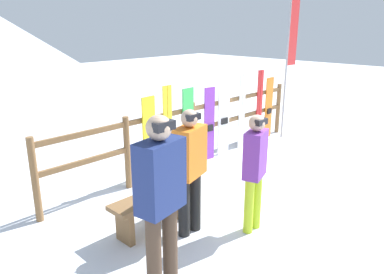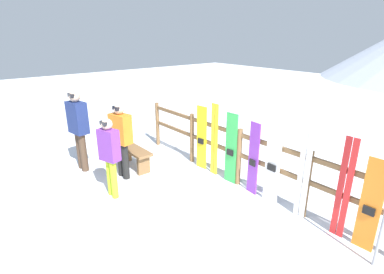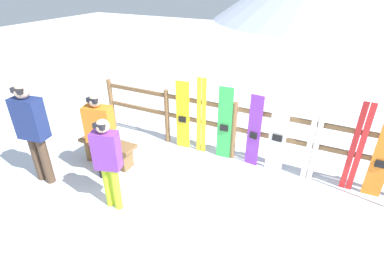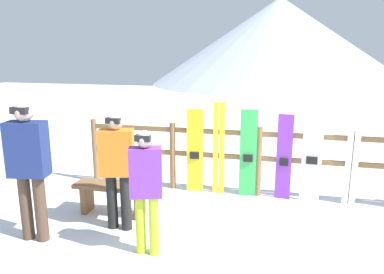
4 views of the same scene
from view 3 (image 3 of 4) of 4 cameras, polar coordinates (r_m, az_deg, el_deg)
name	(u,v)px [view 3 (image 3 of 4)]	position (r m, az deg, el deg)	size (l,w,h in m)	color
ground_plane	(194,209)	(4.88, 0.47, -13.64)	(40.00, 40.00, 0.00)	white
fence	(234,126)	(5.80, 8.01, 2.14)	(6.10, 0.10, 1.19)	brown
bench	(108,148)	(5.96, -15.68, -1.99)	(1.15, 0.36, 0.48)	brown
person_orange	(101,133)	(5.26, -17.02, 0.76)	(0.50, 0.36, 1.62)	black
person_purple	(108,159)	(4.57, -15.78, -4.03)	(0.42, 0.32, 1.54)	#B7D826
person_navy	(32,128)	(5.58, -28.12, 1.48)	(0.51, 0.34, 1.81)	#4C3828
snowboard_yellow	(183,116)	(6.13, -1.76, 4.06)	(0.29, 0.08, 1.46)	yellow
ski_pair_yellow	(201,116)	(5.94, 1.78, 3.93)	(0.20, 0.02, 1.59)	yellow
snowboard_green	(225,124)	(5.79, 6.23, 2.45)	(0.28, 0.07, 1.48)	green
snowboard_purple	(254,132)	(5.65, 11.73, 0.98)	(0.25, 0.08, 1.43)	purple
snowboard_white	(278,134)	(5.55, 16.06, 0.61)	(0.31, 0.07, 1.56)	white
ski_pair_white	(314,139)	(5.49, 22.26, -0.38)	(0.19, 0.02, 1.63)	white
ski_pair_red	(357,149)	(5.52, 28.87, -1.94)	(0.20, 0.02, 1.60)	red
snowboard_orange	(382,160)	(5.61, 32.43, -3.70)	(0.28, 0.06, 1.40)	orange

